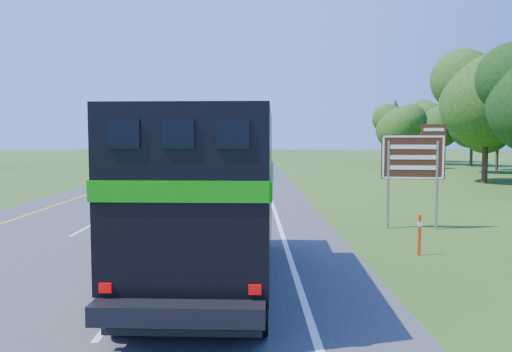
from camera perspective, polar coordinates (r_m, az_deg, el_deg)
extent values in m
cube|color=#38383A|center=(57.76, -4.90, 0.90)|extent=(15.00, 260.00, 0.04)
cube|color=yellow|center=(58.44, -10.29, 0.91)|extent=(0.15, 260.00, 0.01)
cube|color=white|center=(57.60, 0.56, 0.93)|extent=(0.15, 260.00, 0.01)
cylinder|color=black|center=(15.43, -7.67, -6.03)|extent=(0.44, 1.23, 1.21)
cylinder|color=black|center=(15.21, 0.99, -6.15)|extent=(0.44, 1.23, 1.21)
cylinder|color=black|center=(10.39, -12.73, -11.19)|extent=(0.44, 1.23, 1.21)
cylinder|color=black|center=(10.06, 0.38, -11.59)|extent=(0.44, 1.23, 1.21)
cylinder|color=black|center=(9.17, -14.90, -13.32)|extent=(0.44, 1.23, 1.21)
cylinder|color=black|center=(8.80, 0.11, -13.94)|extent=(0.44, 1.23, 1.21)
cube|color=black|center=(11.82, -5.03, -8.54)|extent=(3.05, 8.92, 0.31)
cube|color=black|center=(14.99, -3.43, -1.16)|extent=(2.79, 2.10, 2.09)
cube|color=black|center=(15.95, -3.09, 1.15)|extent=(2.42, 0.18, 0.66)
cube|color=black|center=(10.80, -5.59, -0.79)|extent=(3.05, 6.51, 3.03)
cube|color=#0D8707|center=(7.63, -8.84, -1.78)|extent=(2.75, 0.17, 0.33)
cube|color=#0D8707|center=(11.07, -12.79, 0.03)|extent=(0.34, 6.38, 0.33)
cube|color=#0D8707|center=(10.69, 1.85, -0.01)|extent=(0.34, 6.38, 0.33)
cube|color=black|center=(7.79, -14.91, 4.64)|extent=(0.50, 0.07, 0.44)
cube|color=black|center=(7.59, -8.92, 4.75)|extent=(0.50, 0.07, 0.44)
cube|color=black|center=(7.48, -2.67, 4.80)|extent=(0.50, 0.07, 0.44)
cube|color=black|center=(8.29, -8.48, -17.18)|extent=(2.54, 0.25, 0.11)
cube|color=#B20505|center=(8.22, -16.84, -12.15)|extent=(0.20, 0.05, 0.15)
cube|color=#B20505|center=(7.80, -0.13, -12.87)|extent=(0.20, 0.05, 0.15)
imported|color=silver|center=(52.85, -8.79, 1.51)|extent=(3.10, 6.29, 1.72)
imported|color=#B6B6BD|center=(120.98, -4.48, 3.04)|extent=(2.13, 4.80, 1.61)
cylinder|color=gray|center=(19.49, 14.86, -0.99)|extent=(0.11, 0.11, 3.32)
cylinder|color=gray|center=(19.78, 19.95, -1.03)|extent=(0.11, 0.11, 3.32)
cube|color=#3D1C0D|center=(19.55, 17.49, 2.06)|extent=(2.31, 0.41, 1.66)
cube|color=#3D1C0D|center=(19.68, 19.63, 5.02)|extent=(0.88, 0.20, 0.40)
cube|color=white|center=(19.52, 17.51, 2.06)|extent=(2.19, 0.34, 1.59)
cube|color=#FE370D|center=(15.35, 18.17, -6.45)|extent=(0.09, 0.04, 1.20)
cube|color=white|center=(15.29, 18.20, -5.24)|extent=(0.10, 0.05, 0.13)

